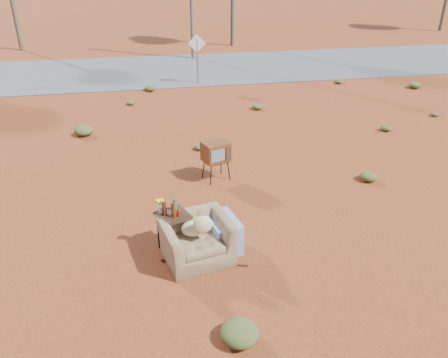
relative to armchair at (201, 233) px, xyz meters
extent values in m
plane|color=brown|center=(0.18, 0.52, -0.52)|extent=(140.00, 140.00, 0.00)
cube|color=#565659|center=(0.18, 15.52, -0.50)|extent=(140.00, 7.00, 0.04)
imported|color=#7D6244|center=(-0.10, -0.04, 0.04)|extent=(1.42, 1.08, 1.12)
ellipsoid|color=#CEBC7D|center=(-0.18, 0.00, 0.13)|extent=(0.40, 0.40, 0.24)
ellipsoid|color=#CEBC7D|center=(0.00, -0.24, 0.34)|extent=(0.36, 0.18, 0.36)
cube|color=navy|center=(0.45, 0.20, -0.20)|extent=(0.69, 0.92, 0.65)
cube|color=black|center=(0.84, 3.16, -0.01)|extent=(0.68, 0.60, 0.03)
cylinder|color=black|center=(0.66, 2.88, -0.26)|extent=(0.03, 0.03, 0.52)
cylinder|color=black|center=(1.15, 3.05, -0.26)|extent=(0.03, 0.03, 0.52)
cylinder|color=black|center=(0.53, 3.26, -0.26)|extent=(0.03, 0.03, 0.52)
cylinder|color=black|center=(1.02, 3.43, -0.26)|extent=(0.03, 0.03, 0.52)
cube|color=#5E2E17|center=(0.84, 3.16, 0.26)|extent=(0.77, 0.68, 0.50)
cube|color=slate|center=(0.84, 2.88, 0.26)|extent=(0.37, 0.15, 0.31)
cube|color=#472D19|center=(1.14, 2.99, 0.26)|extent=(0.14, 0.07, 0.35)
cube|color=#362213|center=(-0.50, 0.28, 0.28)|extent=(0.74, 0.74, 0.05)
cylinder|color=black|center=(-0.63, -0.01, -0.12)|extent=(0.03, 0.03, 0.80)
cylinder|color=black|center=(-0.20, 0.16, -0.12)|extent=(0.03, 0.03, 0.80)
cylinder|color=black|center=(-0.80, 0.41, -0.12)|extent=(0.03, 0.03, 0.80)
cylinder|color=black|center=(-0.38, 0.58, -0.12)|extent=(0.03, 0.03, 0.80)
cylinder|color=#481E0C|center=(-0.65, 0.29, 0.45)|extent=(0.08, 0.08, 0.30)
cylinder|color=#481E0C|center=(-0.49, 0.19, 0.46)|extent=(0.08, 0.08, 0.32)
cylinder|color=#2A6233|center=(-0.44, 0.43, 0.44)|extent=(0.07, 0.07, 0.27)
cylinder|color=#B32B0E|center=(-0.40, 0.20, 0.37)|extent=(0.07, 0.07, 0.15)
cylinder|color=silver|center=(-0.72, 0.38, 0.38)|extent=(0.09, 0.09, 0.16)
ellipsoid|color=yellow|center=(-0.72, 0.38, 0.55)|extent=(0.18, 0.18, 0.14)
cylinder|color=#472613|center=(0.00, -0.26, -0.50)|extent=(1.61, 0.52, 0.04)
cylinder|color=brown|center=(1.68, 12.52, 0.48)|extent=(0.06, 0.06, 2.00)
cube|color=silver|center=(1.68, 12.52, 1.28)|extent=(0.78, 0.04, 0.78)
ellipsoid|color=#4D5826|center=(4.68, 2.32, -0.40)|extent=(0.44, 0.44, 0.24)
ellipsoid|color=#4D5826|center=(-2.82, 7.02, -0.36)|extent=(0.60, 0.60, 0.33)
ellipsoid|color=#4D5826|center=(6.98, 5.52, -0.42)|extent=(0.36, 0.36, 0.20)
ellipsoid|color=#4D5826|center=(3.38, 8.52, -0.41)|extent=(0.40, 0.40, 0.22)
ellipsoid|color=#4D5826|center=(-1.32, 10.02, -0.44)|extent=(0.30, 0.30, 0.17)
camera|label=1|loc=(-0.89, -6.82, 4.68)|focal=35.00mm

